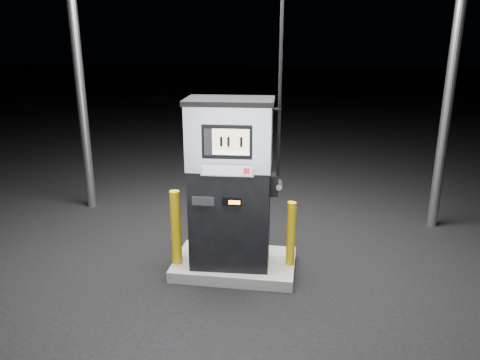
# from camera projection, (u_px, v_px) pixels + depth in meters

# --- Properties ---
(ground) EXTENTS (80.00, 80.00, 0.00)m
(ground) POSITION_uv_depth(u_px,v_px,m) (235.00, 269.00, 6.33)
(ground) COLOR black
(ground) RESTS_ON ground
(pump_island) EXTENTS (1.60, 1.00, 0.15)m
(pump_island) POSITION_uv_depth(u_px,v_px,m) (235.00, 264.00, 6.31)
(pump_island) COLOR #5E5E5A
(pump_island) RESTS_ON ground
(fuel_dispenser) EXTENTS (1.21, 0.70, 4.49)m
(fuel_dispenser) POSITION_uv_depth(u_px,v_px,m) (231.00, 183.00, 5.86)
(fuel_dispenser) COLOR black
(fuel_dispenser) RESTS_ON pump_island
(bollard_left) EXTENTS (0.16, 0.16, 1.00)m
(bollard_left) POSITION_uv_depth(u_px,v_px,m) (176.00, 227.00, 6.06)
(bollard_left) COLOR #C69B0B
(bollard_left) RESTS_ON pump_island
(bollard_right) EXTENTS (0.13, 0.13, 0.86)m
(bollard_right) POSITION_uv_depth(u_px,v_px,m) (291.00, 234.00, 6.03)
(bollard_right) COLOR #C69B0B
(bollard_right) RESTS_ON pump_island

